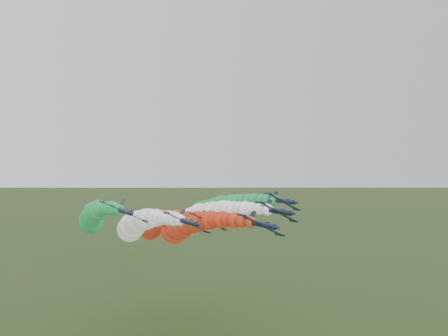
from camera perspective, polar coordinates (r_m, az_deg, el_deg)
The scene contains 6 objects.
jet_lead at distance 123.82m, azimuth -5.26°, elevation -7.61°, with size 15.00×67.91×15.39m.
jet_inner_left at distance 128.78m, azimuth -11.36°, elevation -7.25°, with size 15.28×68.19×15.67m.
jet_inner_right at distance 131.12m, azimuth -3.18°, elevation -6.45°, with size 15.49×68.40×15.88m.
jet_outer_left at distance 131.56m, azimuth -16.69°, elevation -6.13°, with size 14.80×67.71×15.19m.
jet_outer_right at distance 147.77m, azimuth -1.66°, elevation -5.46°, with size 15.45×68.36×15.84m.
jet_trail at distance 146.34m, azimuth -8.67°, elevation -7.19°, with size 15.56×68.47×15.95m.
Camera 1 is at (-50.15, -81.77, 50.91)m, focal length 35.00 mm.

